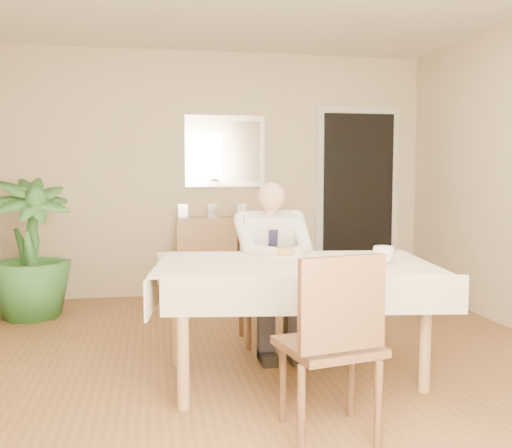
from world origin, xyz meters
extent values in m
plane|color=brown|center=(0.00, 0.00, 0.00)|extent=(5.00, 5.00, 0.00)
cube|color=#C2AE8A|center=(0.00, 2.50, 1.30)|extent=(4.50, 0.02, 2.60)
cube|color=#C2AE8A|center=(0.00, -2.50, 1.30)|extent=(4.50, 0.02, 2.60)
cube|color=beige|center=(0.00, -2.48, 1.45)|extent=(1.34, 0.02, 1.44)
cube|color=white|center=(0.00, -2.46, 1.45)|extent=(1.18, 0.02, 1.28)
cube|color=beige|center=(1.55, 2.48, 1.00)|extent=(0.96, 0.03, 2.10)
cube|color=black|center=(1.55, 2.45, 1.00)|extent=(0.80, 0.05, 1.95)
cube|color=silver|center=(0.05, 2.48, 1.55)|extent=(0.86, 0.03, 0.76)
cube|color=white|center=(0.05, 2.46, 1.55)|extent=(0.74, 0.02, 0.64)
cube|color=#A47F58|center=(0.15, -0.17, 0.72)|extent=(1.71, 1.11, 0.04)
cube|color=beige|center=(0.15, -0.17, 0.75)|extent=(1.82, 1.23, 0.01)
cube|color=beige|center=(0.15, -0.67, 0.64)|extent=(1.69, 0.25, 0.22)
cube|color=beige|center=(0.15, 0.33, 0.64)|extent=(1.69, 0.25, 0.22)
cube|color=beige|center=(-0.70, -0.17, 0.64)|extent=(0.15, 0.99, 0.22)
cube|color=beige|center=(1.00, -0.17, 0.64)|extent=(0.15, 0.99, 0.22)
cylinder|color=#A47F58|center=(-0.57, -0.54, 0.35)|extent=(0.07, 0.07, 0.70)
cylinder|color=#A47F58|center=(0.87, -0.54, 0.35)|extent=(0.07, 0.07, 0.70)
cylinder|color=#A47F58|center=(-0.57, 0.20, 0.35)|extent=(0.07, 0.07, 0.70)
cylinder|color=#A47F58|center=(0.87, 0.20, 0.35)|extent=(0.07, 0.07, 0.70)
cube|color=#492D1C|center=(0.15, 0.63, 0.43)|extent=(0.43, 0.43, 0.04)
cube|color=#492D1C|center=(0.15, 0.82, 0.69)|extent=(0.42, 0.04, 0.42)
cylinder|color=#492D1C|center=(-0.04, 0.45, 0.21)|extent=(0.04, 0.04, 0.41)
cylinder|color=#492D1C|center=(0.33, 0.45, 0.21)|extent=(0.04, 0.04, 0.41)
cylinder|color=#492D1C|center=(-0.04, 0.81, 0.21)|extent=(0.04, 0.04, 0.41)
cylinder|color=#492D1C|center=(0.33, 0.81, 0.21)|extent=(0.04, 0.04, 0.41)
cube|color=#492D1C|center=(0.12, -0.98, 0.45)|extent=(0.52, 0.52, 0.04)
cube|color=#492D1C|center=(0.12, -1.18, 0.71)|extent=(0.44, 0.13, 0.44)
cylinder|color=#492D1C|center=(-0.07, -1.17, 0.22)|extent=(0.04, 0.04, 0.43)
cylinder|color=#492D1C|center=(0.31, -1.17, 0.22)|extent=(0.04, 0.04, 0.43)
cylinder|color=#492D1C|center=(-0.07, -0.79, 0.22)|extent=(0.04, 0.04, 0.43)
cylinder|color=#492D1C|center=(0.31, -0.79, 0.22)|extent=(0.04, 0.04, 0.43)
cube|color=white|center=(0.15, 0.59, 0.75)|extent=(0.42, 0.31, 0.55)
cube|color=black|center=(0.15, 0.46, 0.72)|extent=(0.07, 0.08, 0.36)
cylinder|color=tan|center=(0.15, 0.54, 1.03)|extent=(0.09, 0.09, 0.08)
sphere|color=tan|center=(0.15, 0.52, 1.14)|extent=(0.21, 0.21, 0.21)
cube|color=black|center=(0.05, 0.39, 0.52)|extent=(0.13, 0.42, 0.13)
cube|color=black|center=(0.25, 0.39, 0.52)|extent=(0.13, 0.42, 0.13)
cube|color=black|center=(0.05, 0.21, 0.23)|extent=(0.11, 0.12, 0.45)
cube|color=black|center=(0.25, 0.21, 0.23)|extent=(0.11, 0.12, 0.45)
cube|color=black|center=(0.05, 0.15, 0.04)|extent=(0.11, 0.26, 0.07)
cube|color=black|center=(0.25, 0.15, 0.04)|extent=(0.11, 0.26, 0.07)
cylinder|color=white|center=(0.14, 0.07, 0.76)|extent=(0.26, 0.26, 0.02)
ellipsoid|color=#9B7242|center=(0.14, 0.07, 0.78)|extent=(0.14, 0.14, 0.06)
cylinder|color=silver|center=(0.18, 0.01, 0.78)|extent=(0.01, 0.13, 0.01)
cylinder|color=silver|center=(0.10, 0.01, 0.78)|extent=(0.01, 0.13, 0.01)
imported|color=white|center=(0.69, -0.32, 0.81)|extent=(0.17, 0.17, 0.11)
cube|color=#A47F58|center=(0.05, 2.32, 0.43)|extent=(1.08, 0.40, 0.85)
cube|color=silver|center=(-0.41, 2.39, 0.92)|extent=(0.10, 0.02, 0.14)
cube|color=silver|center=(-0.10, 2.35, 0.92)|extent=(0.10, 0.02, 0.14)
cube|color=silver|center=(0.21, 2.36, 0.92)|extent=(0.10, 0.02, 0.14)
imported|color=#285B25|center=(-1.82, 1.76, 0.64)|extent=(0.93, 0.93, 1.27)
camera|label=1|loc=(-0.73, -3.64, 1.30)|focal=40.00mm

